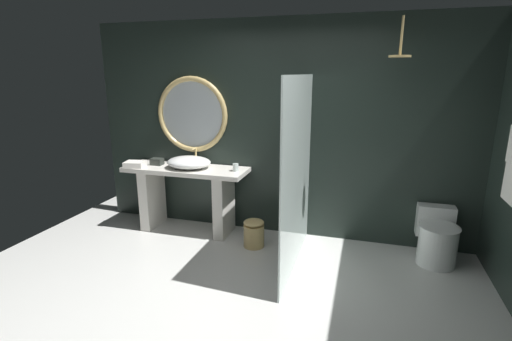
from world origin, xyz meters
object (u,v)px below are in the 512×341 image
(tumbler_cup, at_px, (236,167))
(vessel_sink, at_px, (189,162))
(toilet, at_px, (437,238))
(folded_hand_towel, at_px, (135,164))
(round_wall_mirror, at_px, (192,115))
(rain_shower_head, at_px, (400,52))
(waste_bin, at_px, (254,233))
(tissue_box, at_px, (157,162))

(tumbler_cup, bearing_deg, vessel_sink, -178.22)
(vessel_sink, distance_m, toilet, 2.96)
(folded_hand_towel, bearing_deg, round_wall_mirror, 33.09)
(round_wall_mirror, distance_m, rain_shower_head, 2.52)
(rain_shower_head, bearing_deg, round_wall_mirror, 171.54)
(round_wall_mirror, height_order, rain_shower_head, rain_shower_head)
(vessel_sink, relative_size, rain_shower_head, 1.47)
(round_wall_mirror, xyz_separation_m, rain_shower_head, (2.39, -0.36, 0.70))
(round_wall_mirror, xyz_separation_m, toilet, (2.94, -0.26, -1.20))
(round_wall_mirror, height_order, waste_bin, round_wall_mirror)
(tumbler_cup, relative_size, toilet, 0.16)
(tumbler_cup, xyz_separation_m, round_wall_mirror, (-0.66, 0.24, 0.58))
(tissue_box, bearing_deg, rain_shower_head, -2.78)
(vessel_sink, bearing_deg, folded_hand_towel, -167.61)
(round_wall_mirror, distance_m, waste_bin, 1.68)
(vessel_sink, distance_m, round_wall_mirror, 0.62)
(tumbler_cup, relative_size, folded_hand_towel, 0.39)
(rain_shower_head, bearing_deg, tissue_box, 177.22)
(waste_bin, bearing_deg, folded_hand_towel, 177.69)
(waste_bin, bearing_deg, vessel_sink, 166.83)
(waste_bin, bearing_deg, toilet, 6.02)
(waste_bin, height_order, folded_hand_towel, folded_hand_towel)
(waste_bin, bearing_deg, tissue_box, 169.79)
(vessel_sink, relative_size, tumbler_cup, 5.94)
(toilet, height_order, waste_bin, toilet)
(tissue_box, bearing_deg, toilet, -0.66)
(toilet, distance_m, folded_hand_towel, 3.61)
(folded_hand_towel, bearing_deg, rain_shower_head, 0.91)
(folded_hand_towel, bearing_deg, waste_bin, -2.31)
(vessel_sink, xyz_separation_m, round_wall_mirror, (-0.06, 0.26, 0.56))
(round_wall_mirror, distance_m, folded_hand_towel, 0.95)
(tumbler_cup, height_order, rain_shower_head, rain_shower_head)
(tissue_box, height_order, folded_hand_towel, tissue_box)
(round_wall_mirror, relative_size, waste_bin, 2.89)
(vessel_sink, bearing_deg, round_wall_mirror, 102.18)
(folded_hand_towel, bearing_deg, tumbler_cup, 7.43)
(vessel_sink, xyz_separation_m, waste_bin, (0.90, -0.21, -0.74))
(vessel_sink, bearing_deg, waste_bin, -13.17)
(tissue_box, bearing_deg, round_wall_mirror, 27.93)
(tumbler_cup, height_order, folded_hand_towel, tumbler_cup)
(vessel_sink, distance_m, tumbler_cup, 0.61)
(tissue_box, relative_size, toilet, 0.25)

